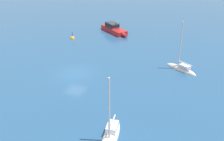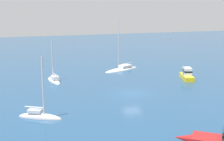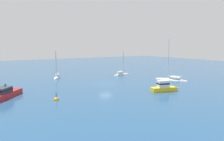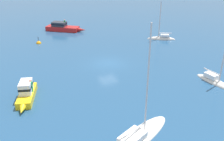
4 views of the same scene
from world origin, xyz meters
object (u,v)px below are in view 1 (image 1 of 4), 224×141
(channel_buoy, at_px, (73,38))
(sloop_1, at_px, (181,69))
(yacht, at_px, (111,135))
(powerboat, at_px, (114,29))

(channel_buoy, bearing_deg, sloop_1, -17.99)
(sloop_1, distance_m, yacht, 16.81)
(channel_buoy, bearing_deg, yacht, -54.67)
(yacht, bearing_deg, sloop_1, 159.23)
(powerboat, relative_size, sloop_1, 1.00)
(yacht, distance_m, channel_buoy, 28.04)
(channel_buoy, bearing_deg, powerboat, 46.76)
(yacht, relative_size, channel_buoy, 4.31)
(powerboat, bearing_deg, channel_buoy, -95.59)
(powerboat, relative_size, yacht, 1.08)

